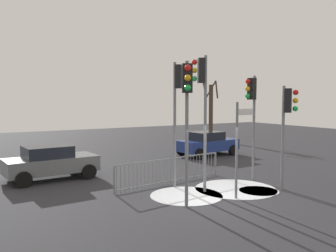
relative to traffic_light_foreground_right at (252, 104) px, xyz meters
The scene contains 14 objects.
ground_plane 4.80m from the traffic_light_foreground_right, 155.17° to the right, with size 60.00×60.00×0.00m, color #2D2D33.
traffic_light_foreground_right is the anchor object (origin of this frame).
traffic_light_foreground_left 1.96m from the traffic_light_foreground_right, 90.79° to the right, with size 0.44×0.49×3.96m.
traffic_light_rear_left 4.83m from the traffic_light_foreground_right, 157.36° to the right, with size 0.42×0.51×4.66m.
traffic_light_mid_right 2.96m from the traffic_light_foreground_right, behind, with size 0.53×0.39×5.06m.
traffic_light_mid_left 3.35m from the traffic_light_foreground_right, behind, with size 0.46×0.47×4.88m.
direction_sign_post 3.23m from the traffic_light_foreground_right, 142.16° to the right, with size 0.79×0.09×3.37m.
pedestrian_guard_railing 4.38m from the traffic_light_foreground_right, 159.14° to the left, with size 5.26×0.79×1.07m.
car_blue_trailing 7.31m from the traffic_light_foreground_right, 69.09° to the left, with size 3.93×2.21×1.47m.
car_grey_near 8.93m from the traffic_light_foreground_right, 148.06° to the left, with size 3.92×2.18×1.47m.
bare_tree_left 15.39m from the traffic_light_foreground_right, 59.34° to the left, with size 1.70×1.69×5.37m.
snow_patch_kerb 3.68m from the traffic_light_foreground_right, 122.71° to the right, with size 1.49×1.49×0.01m, color white.
snow_patch_island 4.93m from the traffic_light_foreground_right, behind, with size 2.61×2.61×0.01m, color white.
snow_patch_verge 3.64m from the traffic_light_foreground_right, 153.08° to the right, with size 3.13×3.13×0.01m, color white.
Camera 1 is at (-7.42, -9.75, 3.49)m, focal length 38.47 mm.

